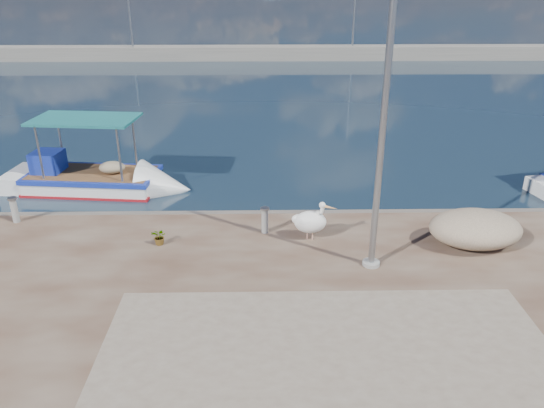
{
  "coord_description": "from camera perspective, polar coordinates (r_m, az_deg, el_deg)",
  "views": [
    {
      "loc": [
        -0.25,
        -10.0,
        7.34
      ],
      "look_at": [
        0.0,
        3.8,
        1.3
      ],
      "focal_mm": 35.0,
      "sensor_mm": 36.0,
      "label": 1
    }
  ],
  "objects": [
    {
      "name": "ground",
      "position": [
        12.41,
        0.32,
        -12.63
      ],
      "size": [
        1400.0,
        1400.0,
        0.0
      ],
      "primitive_type": "plane",
      "color": "#162635",
      "rests_on": "ground"
    },
    {
      "name": "quay_patch",
      "position": [
        9.86,
        6.96,
        -20.45
      ],
      "size": [
        9.0,
        7.0,
        0.01
      ],
      "primitive_type": "cube",
      "color": "gray",
      "rests_on": "quay"
    },
    {
      "name": "breakwater",
      "position": [
        50.46,
        -0.76,
        15.95
      ],
      "size": [
        120.0,
        2.2,
        7.5
      ],
      "color": "gray",
      "rests_on": "ground"
    },
    {
      "name": "boat_left",
      "position": [
        20.64,
        -18.8,
        2.2
      ],
      "size": [
        6.67,
        2.79,
        3.12
      ],
      "rotation": [
        0.0,
        0.0,
        -0.1
      ],
      "color": "white",
      "rests_on": "ground"
    },
    {
      "name": "pelican",
      "position": [
        14.65,
        4.21,
        -1.87
      ],
      "size": [
        1.23,
        0.8,
        1.17
      ],
      "rotation": [
        0.0,
        0.0,
        -0.32
      ],
      "color": "tan",
      "rests_on": "quay"
    },
    {
      "name": "lamp_post",
      "position": [
        12.56,
        11.69,
        6.76
      ],
      "size": [
        0.44,
        0.96,
        7.0
      ],
      "color": "gray",
      "rests_on": "quay"
    },
    {
      "name": "bollard_near",
      "position": [
        15.04,
        -0.78,
        -1.64
      ],
      "size": [
        0.25,
        0.25,
        0.77
      ],
      "color": "gray",
      "rests_on": "quay"
    },
    {
      "name": "bollard_far",
      "position": [
        17.44,
        -25.99,
        -0.46
      ],
      "size": [
        0.26,
        0.26,
        0.79
      ],
      "color": "gray",
      "rests_on": "quay"
    },
    {
      "name": "potted_plant",
      "position": [
        14.78,
        -11.98,
        -3.46
      ],
      "size": [
        0.54,
        0.51,
        0.47
      ],
      "primitive_type": "imported",
      "rotation": [
        0.0,
        0.0,
        -0.43
      ],
      "color": "#33722D",
      "rests_on": "quay"
    },
    {
      "name": "net_pile_c",
      "position": [
        15.35,
        21.03,
        -2.5
      ],
      "size": [
        2.49,
        1.78,
        0.98
      ],
      "primitive_type": "ellipsoid",
      "color": "#C5AB92",
      "rests_on": "quay"
    }
  ]
}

